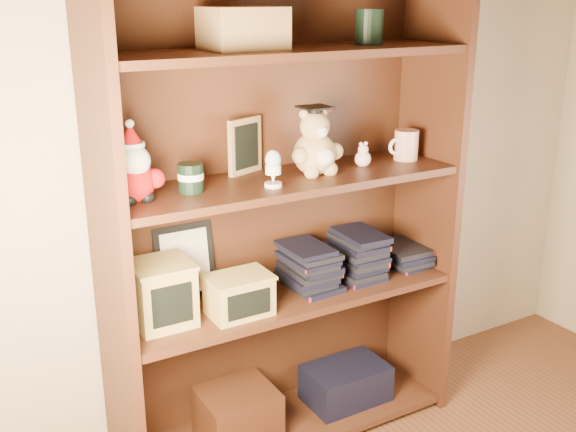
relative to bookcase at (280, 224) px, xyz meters
The scene contains 16 objects.
bookcase is the anchor object (origin of this frame).
shelf_lower 0.25m from the bookcase, 87.06° to the right, with size 1.14×0.33×0.02m.
shelf_upper 0.17m from the bookcase, 87.06° to the right, with size 1.14×0.33×0.02m.
santa_plush 0.56m from the bookcase, behind, with size 0.17×0.12×0.24m.
teachers_tin 0.39m from the bookcase, behind, with size 0.08×0.08×0.09m.
chalkboard_plaque 0.28m from the bookcase, 144.64° to the left, with size 0.14×0.10×0.18m.
egg_cup 0.28m from the bookcase, 126.46° to the right, with size 0.05×0.05×0.11m.
grad_teddy_bear 0.28m from the bookcase, 29.46° to the right, with size 0.19×0.16×0.23m.
pink_figurine 0.36m from the bookcase, ahead, with size 0.06×0.06×0.09m.
teacher_mug 0.53m from the bookcase, ahead, with size 0.12×0.08×0.11m.
certificate_frame 0.34m from the bookcase, 164.00° to the left, with size 0.20×0.05×0.25m.
treats_box 0.46m from the bookcase, behind, with size 0.18×0.18×0.20m.
pencils_box 0.29m from the bookcase, 151.12° to the right, with size 0.20×0.14×0.13m.
book_stack_left 0.18m from the bookcase, 31.69° to the right, with size 0.14×0.20×0.14m.
book_stack_mid 0.33m from the bookcase, 10.14° to the right, with size 0.14×0.20×0.14m.
book_stack_right 0.53m from the bookcase, ahead, with size 0.14×0.20×0.06m.
Camera 1 is at (-1.08, -0.48, 1.50)m, focal length 42.00 mm.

